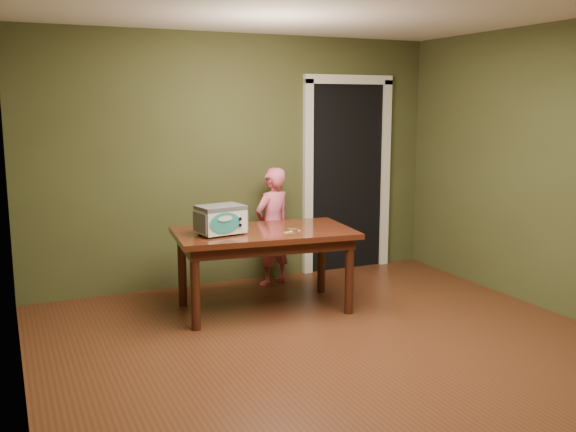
{
  "coord_description": "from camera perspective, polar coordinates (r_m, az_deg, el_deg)",
  "views": [
    {
      "loc": [
        -2.3,
        -3.86,
        1.88
      ],
      "look_at": [
        -0.11,
        1.0,
        0.95
      ],
      "focal_mm": 40.0,
      "sensor_mm": 36.0,
      "label": 1
    }
  ],
  "objects": [
    {
      "name": "toy_oven",
      "position": [
        5.65,
        -6.0,
        -0.24
      ],
      "size": [
        0.45,
        0.35,
        0.26
      ],
      "rotation": [
        0.0,
        0.0,
        0.17
      ],
      "color": "#4C4F54",
      "rests_on": "dining_table"
    },
    {
      "name": "floor",
      "position": [
        4.87,
        6.15,
        -12.88
      ],
      "size": [
        5.0,
        5.0,
        0.0
      ],
      "primitive_type": "plane",
      "color": "#532917",
      "rests_on": "ground"
    },
    {
      "name": "dining_table",
      "position": [
        5.86,
        -2.16,
        -2.22
      ],
      "size": [
        1.69,
        1.07,
        0.75
      ],
      "rotation": [
        0.0,
        0.0,
        -0.11
      ],
      "color": "#3A140D",
      "rests_on": "floor"
    },
    {
      "name": "room_shell",
      "position": [
        4.49,
        6.55,
        7.62
      ],
      "size": [
        4.52,
        5.02,
        2.61
      ],
      "color": "#414A27",
      "rests_on": "ground"
    },
    {
      "name": "child",
      "position": [
        6.7,
        -1.37,
        -0.95
      ],
      "size": [
        0.53,
        0.44,
        1.24
      ],
      "primitive_type": "imported",
      "rotation": [
        0.0,
        0.0,
        3.51
      ],
      "color": "#E05C77",
      "rests_on": "floor"
    },
    {
      "name": "doorway",
      "position": [
        7.6,
        4.15,
        3.66
      ],
      "size": [
        1.1,
        0.66,
        2.25
      ],
      "color": "black",
      "rests_on": "ground"
    },
    {
      "name": "spatula",
      "position": [
        5.75,
        0.37,
        -1.4
      ],
      "size": [
        0.18,
        0.07,
        0.01
      ],
      "primitive_type": "cube",
      "rotation": [
        0.0,
        0.0,
        0.28
      ],
      "color": "tan",
      "rests_on": "dining_table"
    },
    {
      "name": "baking_pan",
      "position": [
        5.79,
        0.41,
        -1.24
      ],
      "size": [
        0.1,
        0.1,
        0.02
      ],
      "color": "silver",
      "rests_on": "dining_table"
    }
  ]
}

